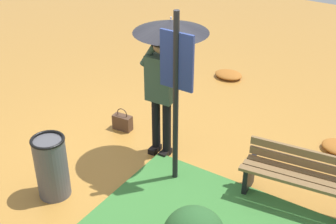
{
  "coord_description": "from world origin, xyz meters",
  "views": [
    {
      "loc": [
        3.0,
        -4.25,
        3.8
      ],
      "look_at": [
        0.21,
        0.06,
        0.85
      ],
      "focal_mm": 48.85,
      "sensor_mm": 36.0,
      "label": 1
    }
  ],
  "objects_px": {
    "handbag": "(123,122)",
    "park_bench": "(301,180)",
    "info_sign_post": "(176,81)",
    "trash_bin": "(52,167)",
    "person_with_umbrella": "(166,53)"
  },
  "relations": [
    {
      "from": "park_bench",
      "to": "trash_bin",
      "type": "height_order",
      "value": "trash_bin"
    },
    {
      "from": "info_sign_post",
      "to": "park_bench",
      "type": "distance_m",
      "value": 1.89
    },
    {
      "from": "trash_bin",
      "to": "park_bench",
      "type": "bearing_deg",
      "value": 28.56
    },
    {
      "from": "park_bench",
      "to": "handbag",
      "type": "bearing_deg",
      "value": 175.15
    },
    {
      "from": "handbag",
      "to": "park_bench",
      "type": "distance_m",
      "value": 2.91
    },
    {
      "from": "person_with_umbrella",
      "to": "handbag",
      "type": "bearing_deg",
      "value": 169.13
    },
    {
      "from": "handbag",
      "to": "person_with_umbrella",
      "type": "bearing_deg",
      "value": -10.87
    },
    {
      "from": "info_sign_post",
      "to": "handbag",
      "type": "distance_m",
      "value": 1.99
    },
    {
      "from": "person_with_umbrella",
      "to": "trash_bin",
      "type": "distance_m",
      "value": 2.02
    },
    {
      "from": "handbag",
      "to": "info_sign_post",
      "type": "bearing_deg",
      "value": -24.36
    },
    {
      "from": "person_with_umbrella",
      "to": "info_sign_post",
      "type": "relative_size",
      "value": 0.89
    },
    {
      "from": "person_with_umbrella",
      "to": "park_bench",
      "type": "bearing_deg",
      "value": -1.93
    },
    {
      "from": "info_sign_post",
      "to": "trash_bin",
      "type": "distance_m",
      "value": 1.87
    },
    {
      "from": "park_bench",
      "to": "trash_bin",
      "type": "bearing_deg",
      "value": -151.44
    },
    {
      "from": "info_sign_post",
      "to": "trash_bin",
      "type": "height_order",
      "value": "info_sign_post"
    }
  ]
}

